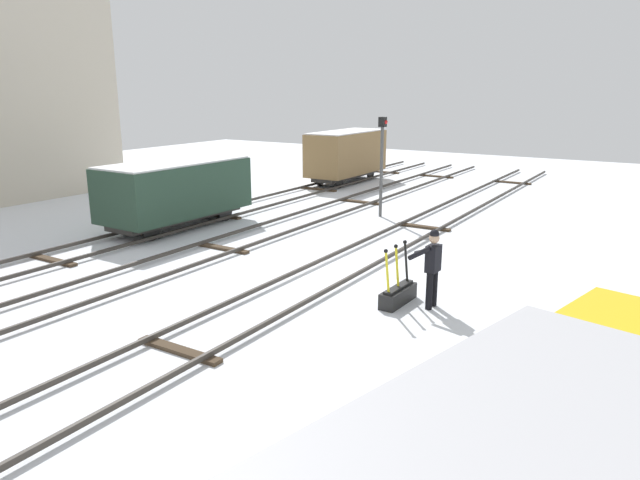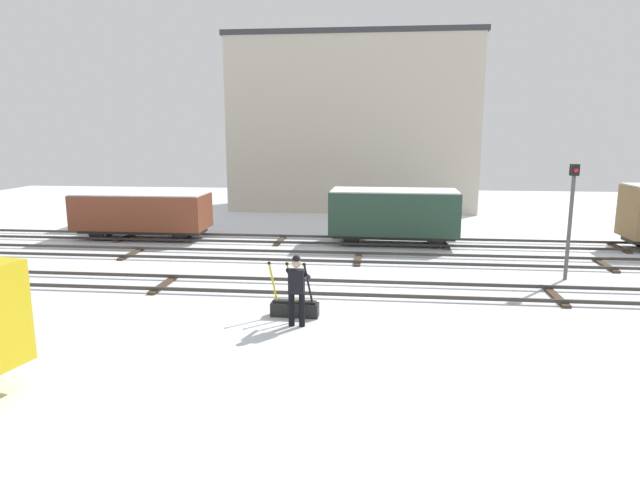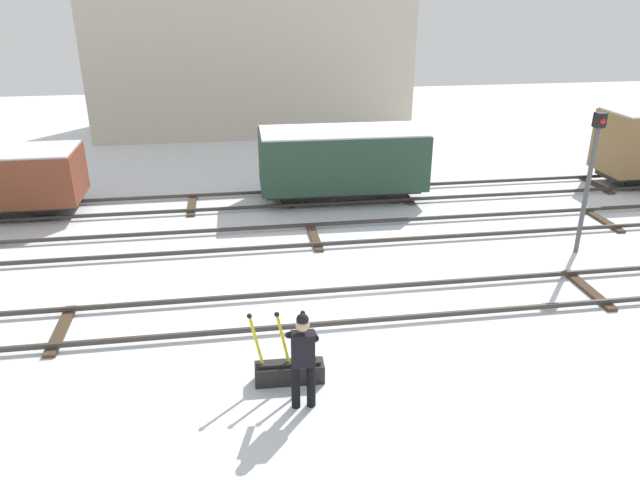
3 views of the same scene
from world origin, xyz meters
name	(u,v)px [view 2 (image 2 of 3)]	position (x,y,z in m)	size (l,w,h in m)	color
ground_plane	(352,292)	(0.00, 0.00, 0.00)	(60.00, 60.00, 0.00)	silver
track_main_line	(353,288)	(0.00, 0.00, 0.11)	(44.00, 1.94, 0.18)	#38332D
track_siding_near	(358,258)	(0.00, 4.10, 0.11)	(44.00, 1.94, 0.18)	#38332D
track_siding_far	(361,241)	(0.00, 7.31, 0.11)	(44.00, 1.94, 0.18)	#38332D
switch_lever_frame	(295,307)	(-1.39, -2.37, 0.25)	(1.33, 0.40, 1.44)	black
rail_worker	(297,286)	(-1.22, -3.07, 1.02)	(0.55, 0.67, 1.79)	black
signal_post	(571,210)	(6.79, 2.13, 2.29)	(0.24, 0.32, 3.72)	#4C4C4C
apartment_building	(353,124)	(-0.93, 18.63, 5.18)	(14.87, 5.40, 10.34)	beige
freight_car_mid_siding	(142,212)	(-9.70, 7.31, 1.21)	(5.81, 2.16, 2.06)	#2D2B28
freight_car_back_track	(394,213)	(1.37, 7.31, 1.34)	(5.37, 2.38, 2.32)	#2D2B28
perched_bird_roof_left	(283,36)	(-5.25, 18.91, 10.40)	(0.28, 0.20, 0.13)	#333338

